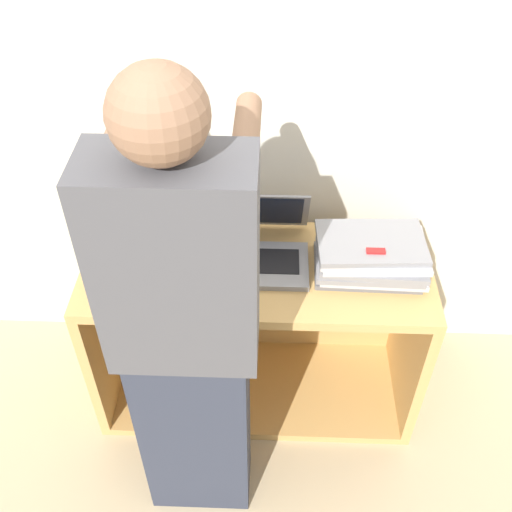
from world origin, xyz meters
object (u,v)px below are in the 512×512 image
person (187,339)px  laptop_stack_left (144,252)px  laptop_open (257,246)px  laptop_stack_right (371,256)px

person → laptop_stack_left: bearing=115.5°
laptop_open → person: (-0.18, -0.47, 0.07)m
laptop_stack_left → person: (0.20, -0.42, 0.06)m
laptop_open → laptop_stack_right: bearing=-8.4°
laptop_open → laptop_stack_right: size_ratio=0.94×
laptop_stack_left → laptop_stack_right: laptop_stack_right is taller
laptop_open → laptop_stack_left: (-0.38, -0.05, 0.01)m
laptop_open → person: size_ratio=0.22×
laptop_stack_left → laptop_stack_right: 0.76m
laptop_stack_left → person: person is taller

